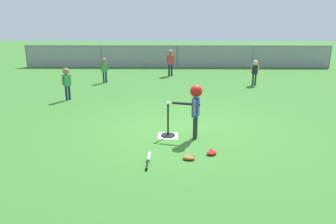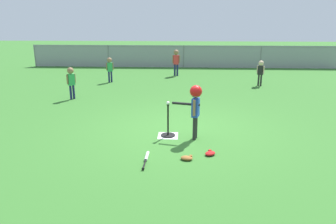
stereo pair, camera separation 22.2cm
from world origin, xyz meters
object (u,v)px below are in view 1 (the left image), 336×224
object	(u,v)px
fielder_near_left	(170,59)
spare_bat_silver	(149,158)
fielder_deep_center	(255,69)
glove_by_plate	(212,153)
fielder_deep_right	(67,79)
fielder_deep_left	(104,67)
batting_tee	(168,131)
glove_near_bats	(189,158)
batter_child	(196,101)
baseball_on_tee	(168,103)

from	to	relation	value
fielder_near_left	spare_bat_silver	world-z (taller)	fielder_near_left
fielder_deep_center	glove_by_plate	distance (m)	7.06
glove_by_plate	fielder_deep_right	bearing A→B (deg)	134.44
fielder_deep_right	glove_by_plate	bearing A→B (deg)	-45.56
fielder_deep_left	glove_by_plate	size ratio (longest dim) A/B	3.71
batting_tee	glove_near_bats	size ratio (longest dim) A/B	2.92
fielder_near_left	batter_child	bearing A→B (deg)	-85.52
batting_tee	glove_near_bats	xyz separation A→B (m)	(0.41, -1.23, -0.08)
fielder_near_left	fielder_deep_left	bearing A→B (deg)	-147.63
fielder_deep_center	fielder_deep_left	xyz separation A→B (m)	(-5.90, 0.40, 0.02)
batting_tee	baseball_on_tee	xyz separation A→B (m)	(0.00, 0.00, 0.64)
batting_tee	batter_child	xyz separation A→B (m)	(0.58, -0.14, 0.72)
fielder_deep_center	glove_near_bats	world-z (taller)	fielder_deep_center
baseball_on_tee	fielder_deep_left	bearing A→B (deg)	113.77
fielder_near_left	fielder_deep_left	world-z (taller)	fielder_near_left
fielder_near_left	fielder_deep_center	xyz separation A→B (m)	(3.27, -2.06, -0.13)
fielder_deep_center	fielder_deep_right	bearing A→B (deg)	-159.35
baseball_on_tee	batting_tee	bearing A→B (deg)	0.00
batter_child	fielder_near_left	distance (m)	7.86
baseball_on_tee	fielder_deep_right	size ratio (longest dim) A/B	0.07
fielder_deep_left	spare_bat_silver	size ratio (longest dim) A/B	1.42
batter_child	fielder_deep_right	bearing A→B (deg)	138.94
batter_child	fielder_near_left	world-z (taller)	batter_child
fielder_deep_center	baseball_on_tee	bearing A→B (deg)	-119.93
spare_bat_silver	baseball_on_tee	bearing A→B (deg)	74.94
fielder_near_left	glove_by_plate	distance (m)	8.76
fielder_near_left	spare_bat_silver	xyz separation A→B (m)	(-0.30, -8.94, -0.72)
batting_tee	glove_by_plate	distance (m)	1.31
batting_tee	fielder_deep_right	world-z (taller)	fielder_deep_right
fielder_deep_right	spare_bat_silver	xyz separation A→B (m)	(2.90, -4.44, -0.63)
fielder_deep_right	glove_by_plate	size ratio (longest dim) A/B	3.80
batter_child	spare_bat_silver	distance (m)	1.65
batting_tee	batter_child	size ratio (longest dim) A/B	0.61
glove_by_plate	spare_bat_silver	bearing A→B (deg)	-167.74
fielder_deep_center	spare_bat_silver	bearing A→B (deg)	-117.47
glove_near_bats	glove_by_plate	bearing A→B (deg)	27.87
batting_tee	fielder_near_left	distance (m)	7.72
spare_bat_silver	glove_near_bats	xyz separation A→B (m)	(0.75, 0.02, 0.01)
batting_tee	fielder_deep_right	bearing A→B (deg)	135.50
baseball_on_tee	glove_by_plate	distance (m)	1.49
baseball_on_tee	fielder_deep_center	bearing A→B (deg)	60.07
fielder_deep_left	glove_by_plate	world-z (taller)	fielder_deep_left
baseball_on_tee	spare_bat_silver	xyz separation A→B (m)	(-0.34, -1.25, -0.72)
baseball_on_tee	fielder_deep_left	size ratio (longest dim) A/B	0.07
baseball_on_tee	spare_bat_silver	size ratio (longest dim) A/B	0.11
baseball_on_tee	fielder_deep_left	xyz separation A→B (m)	(-2.66, 6.03, -0.11)
batting_tee	fielder_near_left	world-z (taller)	fielder_near_left
batting_tee	glove_by_plate	world-z (taller)	batting_tee
baseball_on_tee	glove_by_plate	xyz separation A→B (m)	(0.86, -0.99, -0.72)
fielder_deep_center	fielder_deep_right	distance (m)	6.93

